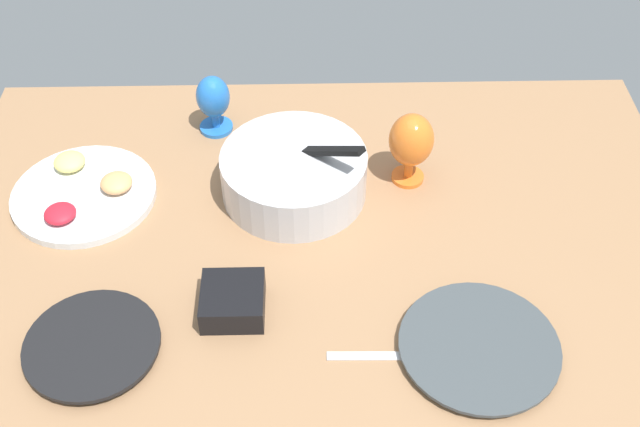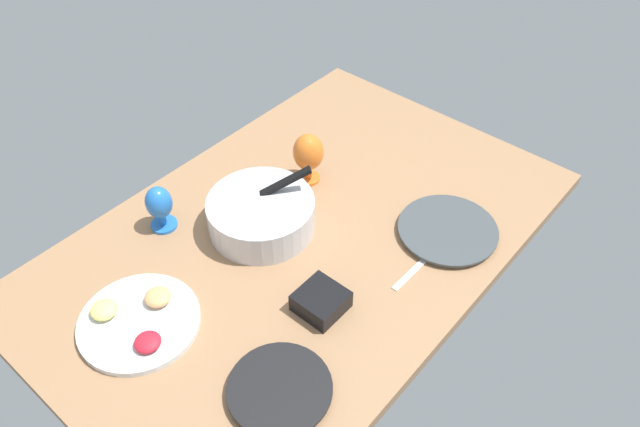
% 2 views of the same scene
% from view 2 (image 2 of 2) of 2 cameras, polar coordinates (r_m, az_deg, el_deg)
% --- Properties ---
extents(ground_plane, '(1.60, 1.04, 0.04)m').
position_cam_2_polar(ground_plane, '(1.86, -1.66, -2.34)').
color(ground_plane, '#99704C').
extents(dinner_plate_left, '(0.25, 0.25, 0.02)m').
position_cam_2_polar(dinner_plate_left, '(1.52, -3.72, -15.85)').
color(dinner_plate_left, '#4C4C51').
rests_on(dinner_plate_left, ground_plane).
extents(dinner_plate_right, '(0.30, 0.30, 0.02)m').
position_cam_2_polar(dinner_plate_right, '(1.88, 11.64, -1.54)').
color(dinner_plate_right, silver).
rests_on(dinner_plate_right, ground_plane).
extents(mixing_bowl, '(0.32, 0.32, 0.18)m').
position_cam_2_polar(mixing_bowl, '(1.84, -5.42, 0.02)').
color(mixing_bowl, silver).
rests_on(mixing_bowl, ground_plane).
extents(fruit_platter, '(0.32, 0.32, 0.05)m').
position_cam_2_polar(fruit_platter, '(1.69, -16.33, -9.40)').
color(fruit_platter, silver).
rests_on(fruit_platter, ground_plane).
extents(hurricane_glass_blue, '(0.08, 0.08, 0.15)m').
position_cam_2_polar(hurricane_glass_blue, '(1.87, -14.54, 0.78)').
color(hurricane_glass_blue, blue).
rests_on(hurricane_glass_blue, ground_plane).
extents(hurricane_glass_orange, '(0.10, 0.10, 0.18)m').
position_cam_2_polar(hurricane_glass_orange, '(1.96, -1.08, 5.54)').
color(hurricane_glass_orange, orange).
rests_on(hurricane_glass_orange, ground_plane).
extents(square_bowl_black, '(0.12, 0.12, 0.06)m').
position_cam_2_polar(square_bowl_black, '(1.64, 0.09, -7.98)').
color(square_bowl_black, black).
rests_on(square_bowl_black, ground_plane).
extents(fork_by_right_plate, '(0.18, 0.02, 0.01)m').
position_cam_2_polar(fork_by_right_plate, '(1.77, 8.57, -5.19)').
color(fork_by_right_plate, silver).
rests_on(fork_by_right_plate, ground_plane).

